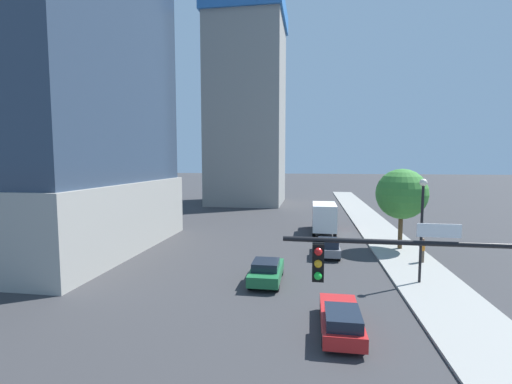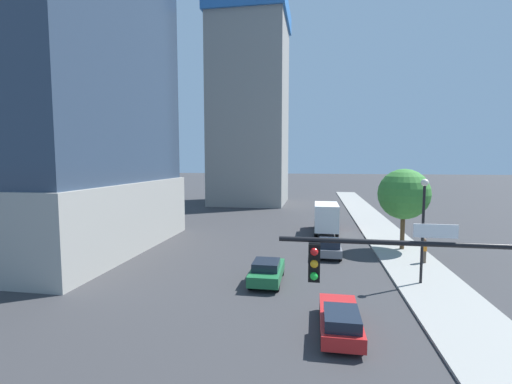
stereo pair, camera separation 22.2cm
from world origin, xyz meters
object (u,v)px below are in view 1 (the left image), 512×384
object	(u,v)px
car_red	(341,319)
street_lamp	(422,216)
street_tree	(402,194)
box_truck	(324,216)
car_green	(266,271)
construction_building	(247,98)
pedestrian_orange_shirt	(422,250)
car_gray	(328,247)
traffic_light_pole	(431,288)

from	to	relation	value
car_red	street_lamp	bearing A→B (deg)	53.36
street_tree	box_truck	xyz separation A→B (m)	(-6.15, 6.25, -3.01)
street_tree	car_green	distance (m)	14.63
construction_building	street_lamp	world-z (taller)	construction_building
car_red	pedestrian_orange_shirt	bearing A→B (deg)	59.89
car_red	car_green	world-z (taller)	car_green
car_green	street_tree	bearing A→B (deg)	43.40
car_gray	box_truck	world-z (taller)	box_truck
car_green	car_red	bearing A→B (deg)	-56.16
car_green	pedestrian_orange_shirt	xyz separation A→B (m)	(10.82, 5.58, 0.35)
traffic_light_pole	car_gray	xyz separation A→B (m)	(-1.82, 18.51, -3.48)
car_gray	pedestrian_orange_shirt	size ratio (longest dim) A/B	2.32
box_truck	car_gray	bearing A→B (deg)	-90.00
traffic_light_pole	car_red	size ratio (longest dim) A/B	1.41
construction_building	box_truck	bearing A→B (deg)	-63.11
traffic_light_pole	box_truck	xyz separation A→B (m)	(-1.82, 27.56, -2.44)
car_red	car_green	xyz separation A→B (m)	(-4.06, 6.06, 0.06)
construction_building	traffic_light_pole	bearing A→B (deg)	-74.61
pedestrian_orange_shirt	traffic_light_pole	bearing A→B (deg)	-105.98
street_tree	pedestrian_orange_shirt	world-z (taller)	street_tree
construction_building	car_red	size ratio (longest dim) A/B	8.90
car_red	car_green	size ratio (longest dim) A/B	1.06
box_truck	pedestrian_orange_shirt	size ratio (longest dim) A/B	3.77
construction_building	car_gray	xyz separation A→B (m)	(12.62, -33.94, -17.74)
traffic_light_pole	car_gray	world-z (taller)	traffic_light_pole
traffic_light_pole	street_lamp	distance (m)	13.14
street_tree	car_gray	xyz separation A→B (m)	(-6.15, -2.80, -4.05)
car_gray	car_green	bearing A→B (deg)	-120.65
street_tree	construction_building	bearing A→B (deg)	121.08
construction_building	car_green	bearing A→B (deg)	-78.15
construction_building	pedestrian_orange_shirt	size ratio (longest dim) A/B	22.54
car_gray	car_red	distance (m)	12.92
street_lamp	pedestrian_orange_shirt	world-z (taller)	street_lamp
street_tree	car_gray	bearing A→B (deg)	-155.51
traffic_light_pole	street_tree	distance (m)	21.75
street_lamp	pedestrian_orange_shirt	xyz separation A→B (m)	(1.48, 4.55, -3.19)
box_truck	car_red	bearing A→B (deg)	-90.00
pedestrian_orange_shirt	car_green	bearing A→B (deg)	-152.70
car_green	pedestrian_orange_shirt	size ratio (longest dim) A/B	2.38
box_truck	street_lamp	bearing A→B (deg)	-70.49
construction_building	traffic_light_pole	size ratio (longest dim) A/B	6.34
street_lamp	street_tree	world-z (taller)	street_tree
street_lamp	pedestrian_orange_shirt	bearing A→B (deg)	72.00
street_lamp	traffic_light_pole	bearing A→B (deg)	-105.25
box_truck	traffic_light_pole	bearing A→B (deg)	-86.23
street_tree	box_truck	size ratio (longest dim) A/B	1.00
street_lamp	car_green	world-z (taller)	street_lamp
car_gray	box_truck	size ratio (longest dim) A/B	0.62
car_gray	car_red	size ratio (longest dim) A/B	0.92
street_lamp	street_tree	xyz separation A→B (m)	(0.88, 8.63, 0.52)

